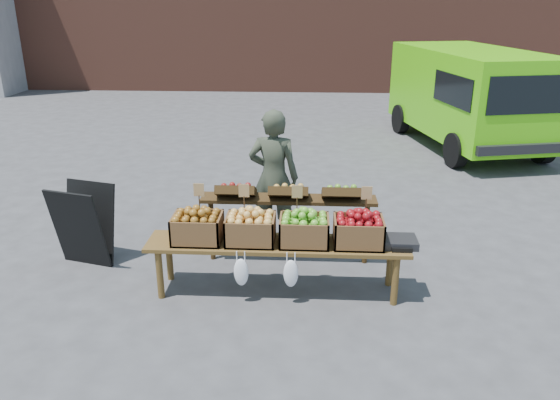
# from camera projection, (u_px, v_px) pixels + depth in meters

# --- Properties ---
(ground) EXTENTS (80.00, 80.00, 0.00)m
(ground) POSITION_uv_depth(u_px,v_px,m) (362.00, 306.00, 5.55)
(ground) COLOR #424245
(delivery_van) EXTENTS (2.91, 4.71, 1.96)m
(delivery_van) POSITION_uv_depth(u_px,v_px,m) (468.00, 99.00, 11.07)
(delivery_van) COLOR #55D50D
(delivery_van) RESTS_ON ground
(vendor) EXTENTS (0.66, 0.47, 1.71)m
(vendor) POSITION_uv_depth(u_px,v_px,m) (274.00, 178.00, 6.72)
(vendor) COLOR #343B2C
(vendor) RESTS_ON ground
(chalkboard_sign) EXTENTS (0.71, 0.51, 0.97)m
(chalkboard_sign) POSITION_uv_depth(u_px,v_px,m) (84.00, 225.00, 6.27)
(chalkboard_sign) COLOR black
(chalkboard_sign) RESTS_ON ground
(back_table) EXTENTS (2.10, 0.44, 1.04)m
(back_table) POSITION_uv_depth(u_px,v_px,m) (288.00, 220.00, 6.31)
(back_table) COLOR #34220F
(back_table) RESTS_ON ground
(display_bench) EXTENTS (2.70, 0.56, 0.57)m
(display_bench) POSITION_uv_depth(u_px,v_px,m) (277.00, 267.00, 5.72)
(display_bench) COLOR brown
(display_bench) RESTS_ON ground
(crate_golden_apples) EXTENTS (0.50, 0.40, 0.28)m
(crate_golden_apples) POSITION_uv_depth(u_px,v_px,m) (197.00, 228.00, 5.62)
(crate_golden_apples) COLOR #A36915
(crate_golden_apples) RESTS_ON display_bench
(crate_russet_pears) EXTENTS (0.50, 0.40, 0.28)m
(crate_russet_pears) POSITION_uv_depth(u_px,v_px,m) (251.00, 229.00, 5.59)
(crate_russet_pears) COLOR gold
(crate_russet_pears) RESTS_ON display_bench
(crate_red_apples) EXTENTS (0.50, 0.40, 0.28)m
(crate_red_apples) POSITION_uv_depth(u_px,v_px,m) (304.00, 231.00, 5.56)
(crate_red_apples) COLOR #468B2D
(crate_red_apples) RESTS_ON display_bench
(crate_green_apples) EXTENTS (0.50, 0.40, 0.28)m
(crate_green_apples) POSITION_uv_depth(u_px,v_px,m) (358.00, 232.00, 5.53)
(crate_green_apples) COLOR maroon
(crate_green_apples) RESTS_ON display_bench
(weighing_scale) EXTENTS (0.34, 0.30, 0.08)m
(weighing_scale) POSITION_uv_depth(u_px,v_px,m) (400.00, 242.00, 5.54)
(weighing_scale) COLOR black
(weighing_scale) RESTS_ON display_bench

